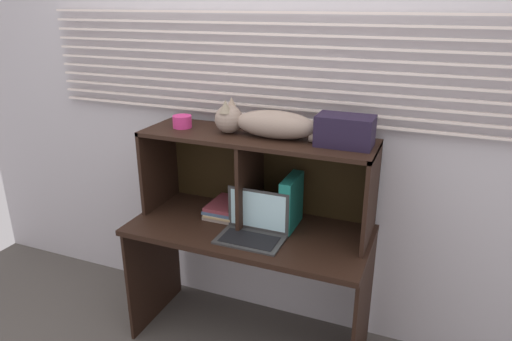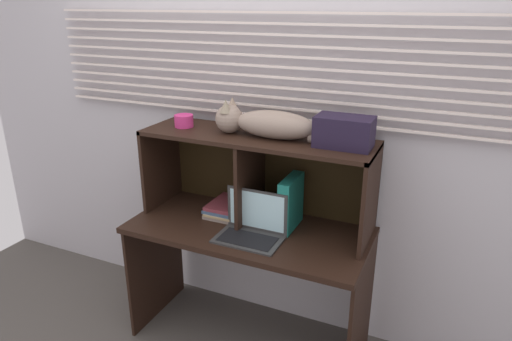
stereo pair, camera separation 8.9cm
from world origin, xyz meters
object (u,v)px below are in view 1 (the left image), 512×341
at_px(book_stack, 225,208).
at_px(small_basket, 182,122).
at_px(binder_upright, 291,202).
at_px(storage_box, 345,131).
at_px(laptop, 253,228).
at_px(cat, 265,123).

bearing_deg(book_stack, small_basket, -179.05).
xyz_separation_m(book_stack, small_basket, (-0.24, -0.00, 0.48)).
bearing_deg(small_basket, book_stack, 0.95).
bearing_deg(binder_upright, storage_box, 0.00).
distance_m(book_stack, storage_box, 0.82).
distance_m(laptop, storage_box, 0.66).
height_order(binder_upright, storage_box, storage_box).
bearing_deg(small_basket, cat, 0.00).
bearing_deg(cat, small_basket, 180.00).
xyz_separation_m(book_stack, storage_box, (0.64, -0.00, 0.52)).
height_order(cat, binder_upright, cat).
bearing_deg(book_stack, cat, -0.97).
relative_size(binder_upright, storage_box, 1.05).
distance_m(cat, storage_box, 0.40).
relative_size(binder_upright, book_stack, 1.13).
height_order(binder_upright, small_basket, small_basket).
xyz_separation_m(cat, book_stack, (-0.24, 0.00, -0.52)).
height_order(book_stack, storage_box, storage_box).
bearing_deg(binder_upright, book_stack, 179.40).
bearing_deg(storage_box, small_basket, 180.00).
xyz_separation_m(binder_upright, storage_box, (0.25, 0.00, 0.41)).
bearing_deg(laptop, cat, 92.86).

